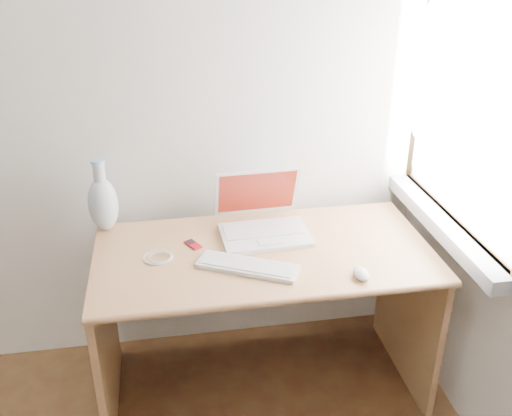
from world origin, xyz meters
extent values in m
cube|color=white|center=(0.00, 1.75, 1.30)|extent=(3.50, 0.04, 2.60)
cube|color=white|center=(1.75, 1.30, 1.32)|extent=(0.01, 0.90, 1.00)
cube|color=#969699|center=(1.69, 1.30, 0.79)|extent=(0.10, 0.96, 0.06)
cube|color=white|center=(1.67, 1.30, 1.35)|extent=(0.02, 0.84, 0.92)
cube|color=tan|center=(0.95, 1.33, 0.70)|extent=(1.36, 0.68, 0.03)
cube|color=tan|center=(0.28, 1.33, 0.35)|extent=(0.03, 0.64, 0.69)
cube|color=tan|center=(1.61, 1.33, 0.35)|extent=(0.03, 0.64, 0.69)
cube|color=tan|center=(0.95, 1.66, 0.47)|extent=(1.30, 0.03, 0.45)
cube|color=white|center=(0.97, 1.44, 0.73)|extent=(0.38, 0.27, 0.02)
cube|color=silver|center=(0.97, 1.44, 0.74)|extent=(0.34, 0.15, 0.00)
cube|color=white|center=(0.97, 1.57, 0.85)|extent=(0.37, 0.11, 0.23)
cube|color=maroon|center=(0.97, 1.57, 0.85)|extent=(0.34, 0.09, 0.21)
cube|color=white|center=(0.86, 1.21, 0.73)|extent=(0.40, 0.28, 0.02)
cube|color=silver|center=(0.86, 1.21, 0.74)|extent=(0.37, 0.25, 0.00)
ellipsoid|color=white|center=(1.27, 1.07, 0.74)|extent=(0.06, 0.10, 0.03)
cube|color=#A50B1A|center=(0.67, 1.42, 0.72)|extent=(0.07, 0.09, 0.01)
cube|color=black|center=(0.67, 1.42, 0.73)|extent=(0.04, 0.04, 0.00)
torus|color=white|center=(0.52, 1.34, 0.72)|extent=(0.12, 0.12, 0.01)
cube|color=white|center=(0.74, 1.30, 0.72)|extent=(0.06, 0.08, 0.01)
ellipsoid|color=silver|center=(0.31, 1.62, 0.84)|extent=(0.13, 0.13, 0.24)
cylinder|color=silver|center=(0.31, 1.62, 0.99)|extent=(0.05, 0.05, 0.10)
cylinder|color=#93BEEB|center=(0.31, 1.62, 1.04)|extent=(0.06, 0.06, 0.01)
camera|label=1|loc=(0.58, -0.63, 1.90)|focal=40.00mm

